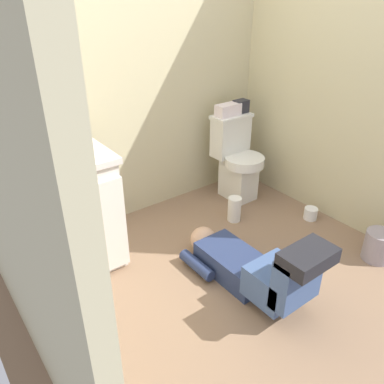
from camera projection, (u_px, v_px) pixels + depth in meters
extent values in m
cube|color=#86684F|center=(215.00, 265.00, 2.74)|extent=(2.84, 2.92, 0.04)
cube|color=#C5BA92|center=(134.00, 67.00, 2.86)|extent=(2.50, 0.08, 2.40)
cube|color=#C5BA92|center=(347.00, 69.00, 2.80)|extent=(0.08, 1.92, 2.40)
cube|color=silver|center=(238.00, 178.00, 3.49)|extent=(0.22, 0.30, 0.38)
cylinder|color=silver|center=(244.00, 161.00, 3.36)|extent=(0.35, 0.35, 0.08)
cube|color=silver|center=(231.00, 137.00, 3.41)|extent=(0.34, 0.17, 0.34)
cube|color=silver|center=(232.00, 116.00, 3.32)|extent=(0.36, 0.19, 0.03)
cube|color=silver|center=(69.00, 216.00, 2.55)|extent=(0.56, 0.48, 0.78)
cube|color=silver|center=(59.00, 159.00, 2.35)|extent=(0.60, 0.52, 0.04)
cylinder|color=silver|center=(60.00, 161.00, 2.34)|extent=(0.28, 0.28, 0.05)
cube|color=silver|center=(107.00, 228.00, 2.46)|extent=(0.26, 0.03, 0.66)
cylinder|color=silver|center=(49.00, 142.00, 2.42)|extent=(0.02, 0.02, 0.10)
cube|color=navy|center=(234.00, 263.00, 2.59)|extent=(0.29, 0.52, 0.17)
sphere|color=tan|center=(203.00, 239.00, 2.82)|extent=(0.19, 0.19, 0.19)
cube|color=#3D5583|center=(276.00, 282.00, 2.29)|extent=(0.31, 0.28, 0.20)
cube|color=#3D5583|center=(297.00, 279.00, 2.14)|extent=(0.31, 0.12, 0.32)
cube|color=black|center=(308.00, 258.00, 2.02)|extent=(0.31, 0.19, 0.09)
cylinder|color=navy|center=(197.00, 265.00, 2.61)|extent=(0.08, 0.30, 0.08)
cube|color=silver|center=(228.00, 110.00, 3.27)|extent=(0.22, 0.11, 0.10)
cube|color=#26262D|center=(241.00, 106.00, 3.35)|extent=(0.12, 0.09, 0.11)
cylinder|color=#439B58|center=(18.00, 147.00, 2.30)|extent=(0.06, 0.06, 0.13)
cylinder|color=black|center=(15.00, 134.00, 2.26)|extent=(0.02, 0.02, 0.04)
cylinder|color=#529C44|center=(34.00, 146.00, 2.34)|extent=(0.04, 0.04, 0.10)
cylinder|color=silver|center=(44.00, 144.00, 2.37)|extent=(0.04, 0.04, 0.11)
cylinder|color=pink|center=(58.00, 143.00, 2.38)|extent=(0.05, 0.05, 0.11)
cylinder|color=#BF872E|center=(71.00, 140.00, 2.43)|extent=(0.06, 0.06, 0.11)
cylinder|color=gray|center=(378.00, 246.00, 2.72)|extent=(0.20, 0.20, 0.22)
cylinder|color=white|center=(234.00, 209.00, 3.18)|extent=(0.11, 0.11, 0.21)
cylinder|color=white|center=(311.00, 213.00, 3.22)|extent=(0.11, 0.11, 0.10)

